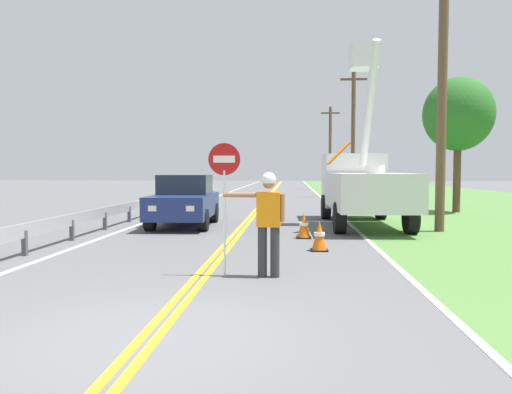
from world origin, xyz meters
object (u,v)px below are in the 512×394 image
Objects in this scene: oncoming_sedan_nearest at (184,201)px; traffic_cone_lead at (319,236)px; stop_sign_paddle at (224,179)px; utility_pole_mid at (353,131)px; utility_pole_far at (330,146)px; traffic_cone_mid at (304,226)px; flagger_worker at (268,217)px; utility_bucket_truck at (361,183)px; utility_pole_near at (442,84)px; roadside_tree_verge at (458,115)px.

oncoming_sedan_nearest is 5.95× the size of traffic_cone_lead.
stop_sign_paddle is 26.09m from utility_pole_mid.
stop_sign_paddle is 39.94m from utility_pole_far.
stop_sign_paddle is at bearing -101.99° from utility_pole_mid.
traffic_cone_mid is at bearing -95.66° from utility_pole_far.
stop_sign_paddle reaches higher than oncoming_sedan_nearest.
flagger_worker is 5.00m from traffic_cone_mid.
flagger_worker is 8.95m from utility_bucket_truck.
utility_pole_far is 11.40× the size of traffic_cone_mid.
traffic_cone_mid is at bearing -34.03° from oncoming_sedan_nearest.
utility_pole_near is at bearing 49.40° from stop_sign_paddle.
stop_sign_paddle is 9.10m from utility_pole_near.
utility_bucket_truck is 31.26m from utility_pole_far.
roadside_tree_verge reaches higher than oncoming_sedan_nearest.
oncoming_sedan_nearest is at bearing 112.62° from flagger_worker.
stop_sign_paddle is 3.60m from traffic_cone_lead.
utility_pole_mid is at bearing 79.69° from flagger_worker.
utility_pole_mid is at bearing 79.32° from traffic_cone_mid.
stop_sign_paddle is 0.27× the size of utility_pole_mid.
traffic_cone_mid is at bearing -156.99° from utility_pole_near.
traffic_cone_mid is (-3.87, -20.54, -4.16)m from utility_pole_mid.
oncoming_sedan_nearest is (-3.13, 7.51, -0.21)m from flagger_worker.
stop_sign_paddle reaches higher than traffic_cone_lead.
utility_bucket_truck is 9.79× the size of traffic_cone_mid.
utility_pole_mid is 14.18m from utility_pole_far.
utility_bucket_truck reaches higher than stop_sign_paddle.
traffic_cone_mid is at bearing -119.56° from utility_bucket_truck.
utility_pole_far is at bearing 87.43° from utility_bucket_truck.
utility_pole_mid is 1.08× the size of utility_pole_far.
roadside_tree_verge is at bearing -82.39° from utility_pole_far.
utility_pole_far is 26.25m from roadside_tree_verge.
roadside_tree_verge is (3.05, -11.85, -0.22)m from utility_pole_mid.
utility_pole_near is (8.02, -0.86, 3.58)m from oncoming_sedan_nearest.
utility_bucket_truck is 7.60m from roadside_tree_verge.
utility_pole_near is 0.98× the size of utility_pole_mid.
utility_pole_mid is 23.25m from traffic_cone_lead.
stop_sign_paddle is 9.17m from utility_bucket_truck.
utility_pole_far is (-0.43, 14.17, -0.32)m from utility_pole_mid.
flagger_worker is at bearing -119.45° from roadside_tree_verge.
traffic_cone_lead is (-3.14, -36.77, -3.84)m from utility_pole_far.
oncoming_sedan_nearest is at bearing 131.83° from traffic_cone_lead.
flagger_worker is 26.08m from utility_pole_mid.
utility_pole_near reaches higher than traffic_cone_lead.
stop_sign_paddle is 0.29× the size of utility_pole_far.
roadside_tree_verge is at bearing 60.55° from flagger_worker.
traffic_cone_mid is at bearing -128.52° from roadside_tree_verge.
utility_pole_far is (7.32, 32.09, 3.34)m from oncoming_sedan_nearest.
utility_pole_near is 18.79m from utility_pole_mid.
utility_pole_near is 6.77m from traffic_cone_lead.
utility_bucket_truck is at bearing -92.57° from utility_pole_far.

